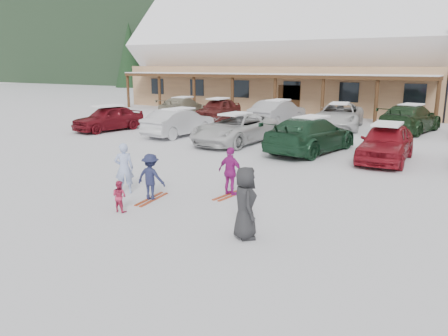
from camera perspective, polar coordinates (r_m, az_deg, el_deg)
The scene contains 21 objects.
ground at distance 11.40m, azimuth -3.90°, elevation -5.71°, with size 160.00×160.00×0.00m, color silver.
day_lodge at distance 39.80m, azimuth 8.72°, elevation 13.49°, with size 29.12×12.50×10.38m.
conifer_0 at distance 50.48m, azimuth -9.07°, elevation 15.39°, with size 4.40×4.40×10.20m.
conifer_2 at distance 62.48m, azimuth -4.72°, elevation 16.12°, with size 5.28×5.28×12.24m.
adult_skier at distance 13.14m, azimuth -12.91°, elevation -0.04°, with size 0.55×0.36×1.51m, color #A1B4E6.
toddler_red at distance 11.59m, azimuth -13.51°, elevation -3.60°, with size 0.40×0.31×0.83m, color #BD2950.
child_navy at distance 12.36m, azimuth -9.54°, elevation -1.17°, with size 0.85×0.49×1.32m, color #1D2142.
skis_child_navy at distance 12.54m, azimuth -9.42°, elevation -4.02°, with size 0.20×1.40×0.03m, color #A23717.
child_magenta at distance 12.58m, azimuth 0.88°, elevation -0.47°, with size 0.84×0.35×1.43m, color #9D1C7E.
skis_child_magenta at distance 12.77m, azimuth 0.87°, elevation -3.52°, with size 0.20×1.40×0.03m, color #A23717.
bystander_dark at distance 9.48m, azimuth 2.78°, elevation -4.58°, with size 0.78×0.51×1.60m, color #242527.
parked_car_0 at distance 26.18m, azimuth -14.85°, elevation 6.31°, with size 1.70×4.24×1.44m, color maroon.
parked_car_1 at distance 23.50m, azimuth -5.90°, elevation 5.95°, with size 1.54×4.43×1.46m, color silver.
parked_car_2 at distance 21.13m, azimuth 1.49°, elevation 5.17°, with size 2.40×5.20×1.44m, color silver.
parked_car_3 at distance 19.32m, azimuth 11.25°, elevation 4.29°, with size 2.15×5.29×1.53m, color #1A3E27.
parked_car_4 at distance 18.27m, azimuth 20.40°, elevation 3.13°, with size 1.76×4.38×1.49m, color maroon.
parked_car_7 at distance 32.18m, azimuth -5.40°, elevation 7.91°, with size 2.02×4.97×1.44m, color gray.
parked_car_8 at distance 30.19m, azimuth -0.80°, elevation 7.67°, with size 1.76×4.38×1.49m, color maroon.
parked_car_9 at distance 27.95m, azimuth 7.04°, elevation 7.20°, with size 1.66×4.76×1.57m, color #9D9DA1.
parked_car_10 at distance 27.09m, azimuth 14.80°, elevation 6.60°, with size 2.50×5.43×1.51m, color silver.
parked_car_11 at distance 26.77m, azimuth 23.12°, elevation 5.97°, with size 2.20×5.41×1.57m, color #1C361C.
Camera 1 is at (6.19, -8.83, 3.71)m, focal length 35.00 mm.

